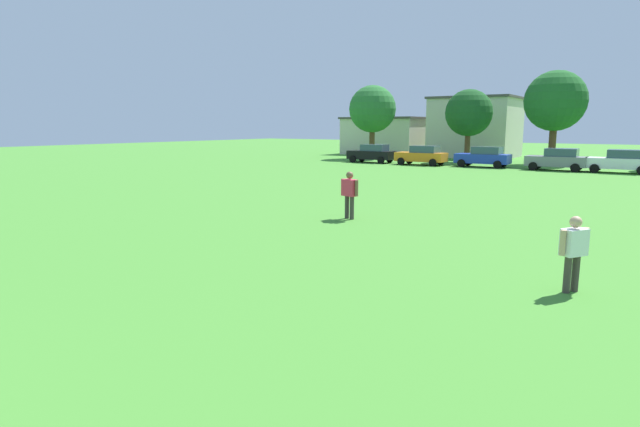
% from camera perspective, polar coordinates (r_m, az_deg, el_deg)
% --- Properties ---
extents(ground_plane, '(160.00, 160.00, 0.00)m').
position_cam_1_polar(ground_plane, '(30.21, 17.16, 2.91)').
color(ground_plane, '#42842D').
extents(adult_bystander, '(0.52, 0.65, 1.58)m').
position_cam_1_polar(adult_bystander, '(11.58, 26.44, -3.40)').
color(adult_bystander, '#3F3833').
rests_on(adult_bystander, ground).
extents(bystander_midfield, '(0.80, 0.45, 1.74)m').
position_cam_1_polar(bystander_midfield, '(18.64, 3.32, 2.53)').
color(bystander_midfield, '#3F3833').
rests_on(bystander_midfield, ground).
extents(parked_car_black_0, '(4.30, 2.02, 1.68)m').
position_cam_1_polar(parked_car_black_0, '(47.96, 5.83, 6.70)').
color(parked_car_black_0, black).
rests_on(parked_car_black_0, ground).
extents(parked_car_orange_1, '(4.30, 2.02, 1.68)m').
position_cam_1_polar(parked_car_orange_1, '(45.56, 11.29, 6.40)').
color(parked_car_orange_1, orange).
rests_on(parked_car_orange_1, ground).
extents(parked_car_blue_2, '(4.30, 2.02, 1.68)m').
position_cam_1_polar(parked_car_blue_2, '(44.50, 17.79, 6.05)').
color(parked_car_blue_2, '#1E38AD').
rests_on(parked_car_blue_2, ground).
extents(parked_car_gray_3, '(4.30, 2.02, 1.68)m').
position_cam_1_polar(parked_car_gray_3, '(43.15, 24.95, 5.51)').
color(parked_car_gray_3, slate).
rests_on(parked_car_gray_3, ground).
extents(parked_car_white_4, '(4.30, 2.02, 1.68)m').
position_cam_1_polar(parked_car_white_4, '(42.94, 30.50, 5.05)').
color(parked_car_white_4, white).
rests_on(parked_car_white_4, ground).
extents(tree_far_left, '(4.80, 4.80, 7.47)m').
position_cam_1_polar(tree_far_left, '(53.72, 5.88, 11.49)').
color(tree_far_left, brown).
rests_on(tree_far_left, ground).
extents(tree_left, '(4.31, 4.31, 6.72)m').
position_cam_1_polar(tree_left, '(50.14, 16.26, 10.70)').
color(tree_left, brown).
rests_on(tree_left, ground).
extents(tree_center_left, '(5.20, 5.20, 8.10)m').
position_cam_1_polar(tree_center_left, '(49.62, 24.77, 11.30)').
color(tree_center_left, brown).
rests_on(tree_center_left, ground).
extents(house_left, '(8.70, 8.11, 6.43)m').
position_cam_1_polar(house_left, '(59.03, 16.95, 9.19)').
color(house_left, beige).
rests_on(house_left, ground).
extents(house_right, '(9.30, 7.76, 4.39)m').
position_cam_1_polar(house_right, '(62.94, 7.52, 8.61)').
color(house_right, beige).
rests_on(house_right, ground).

